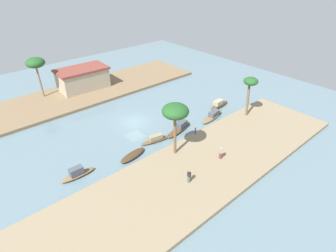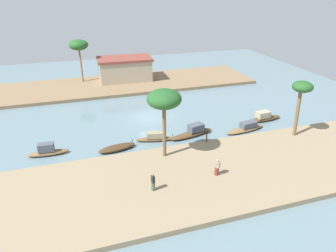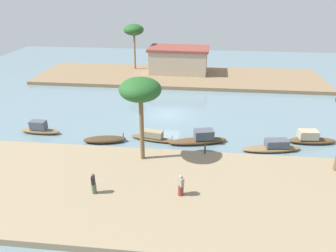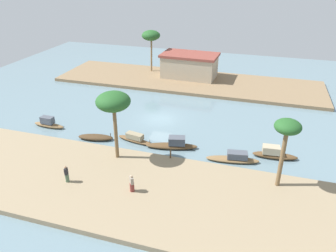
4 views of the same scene
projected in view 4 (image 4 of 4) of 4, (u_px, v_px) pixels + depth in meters
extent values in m
plane|color=slate|center=(160.00, 119.00, 39.77)|extent=(69.99, 69.99, 0.00)
cube|color=#937F60|center=(108.00, 184.00, 27.63)|extent=(41.76, 11.15, 0.47)
cube|color=#846B4C|center=(187.00, 81.00, 51.69)|extent=(41.76, 11.15, 0.47)
ellipsoid|color=brown|center=(275.00, 156.00, 31.74)|extent=(4.42, 1.47, 0.51)
cube|color=tan|center=(271.00, 150.00, 31.53)|extent=(1.73, 1.13, 0.76)
ellipsoid|color=brown|center=(135.00, 140.00, 34.61)|extent=(4.35, 1.67, 0.41)
cube|color=gray|center=(135.00, 136.00, 34.38)|extent=(2.00, 1.12, 0.59)
cylinder|color=brown|center=(150.00, 141.00, 33.65)|extent=(0.07, 0.07, 0.38)
ellipsoid|color=brown|center=(49.00, 125.00, 37.71)|extent=(3.98, 1.04, 0.48)
cube|color=#4C515B|center=(47.00, 120.00, 37.44)|extent=(1.52, 0.83, 0.81)
ellipsoid|color=brown|center=(172.00, 146.00, 33.41)|extent=(5.49, 2.38, 0.50)
cube|color=#4C515B|center=(177.00, 141.00, 33.08)|extent=(1.88, 1.39, 0.81)
ellipsoid|color=brown|center=(232.00, 159.00, 31.19)|extent=(5.24, 1.96, 0.42)
cube|color=#4C515B|center=(237.00, 155.00, 30.90)|extent=(2.04, 1.23, 0.65)
ellipsoid|color=#47331E|center=(96.00, 137.00, 35.04)|extent=(4.04, 1.90, 0.54)
cylinder|color=#47331E|center=(111.00, 135.00, 34.67)|extent=(0.07, 0.07, 0.39)
cylinder|color=brown|center=(132.00, 187.00, 26.32)|extent=(0.53, 0.53, 0.76)
cube|color=gray|center=(132.00, 180.00, 26.01)|extent=(0.46, 0.49, 0.60)
sphere|color=tan|center=(131.00, 176.00, 25.83)|extent=(0.20, 0.20, 0.20)
cylinder|color=#4C664C|center=(67.00, 178.00, 27.45)|extent=(0.37, 0.37, 0.76)
cube|color=#232328|center=(66.00, 171.00, 27.14)|extent=(0.26, 0.40, 0.60)
sphere|color=#9E7556|center=(65.00, 167.00, 26.96)|extent=(0.21, 0.21, 0.21)
cylinder|color=#4C3823|center=(171.00, 154.00, 30.74)|extent=(0.14, 0.14, 0.97)
cylinder|color=brown|center=(116.00, 133.00, 30.00)|extent=(0.34, 0.44, 5.17)
ellipsoid|color=#235623|center=(113.00, 101.00, 28.54)|extent=(3.13, 3.13, 1.72)
cylinder|color=brown|center=(282.00, 159.00, 26.20)|extent=(0.36, 0.67, 5.06)
ellipsoid|color=#235623|center=(288.00, 127.00, 24.87)|extent=(2.11, 2.11, 1.16)
cylinder|color=#7F6647|center=(151.00, 55.00, 54.81)|extent=(0.29, 0.63, 5.41)
ellipsoid|color=#235623|center=(151.00, 35.00, 53.31)|extent=(3.07, 3.07, 1.69)
cube|color=tan|center=(189.00, 67.00, 52.30)|extent=(8.61, 5.25, 3.40)
cube|color=brown|center=(190.00, 55.00, 51.45)|extent=(9.13, 5.56, 0.38)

